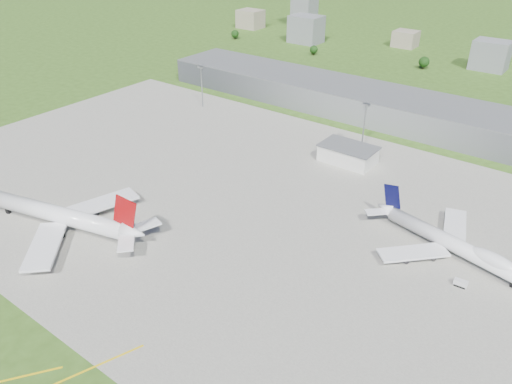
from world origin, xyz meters
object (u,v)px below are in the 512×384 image
Objects in this scene: airliner_blue_quad at (455,245)px; van_white_far at (460,283)px; van_white_near at (390,256)px; airliner_red_twin at (61,216)px; tug_yellow at (122,224)px.

airliner_blue_quad is 17.27m from van_white_far.
van_white_near is (-17.59, -15.22, -3.61)m from airliner_blue_quad.
airliner_red_twin reaches higher than tug_yellow.
airliner_blue_quad reaches higher than tug_yellow.
van_white_far is at bearing -170.60° from airliner_red_twin.
airliner_red_twin is 147.65m from airliner_blue_quad.
van_white_near reaches higher than tug_yellow.
van_white_far is (118.37, 43.87, 0.26)m from tug_yellow.
airliner_blue_quad is at bearing 112.76° from van_white_far.
tug_yellow is 103.12m from van_white_near.
van_white_near is at bearing -125.43° from airliner_blue_quad.
airliner_red_twin is at bearing -136.17° from airliner_blue_quad.
airliner_red_twin is 23.07m from tug_yellow.
airliner_blue_quad is at bearing -63.23° from van_white_near.
tug_yellow is (16.74, 15.10, -4.90)m from airliner_red_twin.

